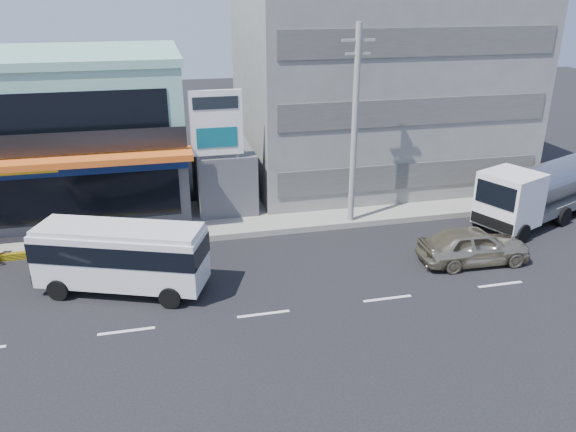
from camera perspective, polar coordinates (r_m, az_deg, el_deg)
The scene contains 11 objects.
ground at distance 21.49m, azimuth -2.51°, elevation -9.92°, with size 120.00×120.00×0.00m, color black.
sidewalk at distance 30.77m, azimuth 3.31°, elevation 0.66°, with size 70.00×5.00×0.30m, color gray.
shop_building at distance 33.06m, azimuth -21.29°, elevation 7.70°, with size 12.40×11.70×8.00m.
concrete_building at distance 35.76m, azimuth 8.97°, elevation 14.82°, with size 16.00×12.00×14.00m, color gray.
gap_structure at distance 31.61m, azimuth -6.67°, elevation 4.21°, with size 3.00×6.00×3.50m, color #4E4E53.
satellite_dish at distance 30.14m, azimuth -6.59°, elevation 6.95°, with size 1.50×1.50×0.15m, color slate.
billboard at distance 28.02m, azimuth -7.28°, elevation 8.61°, with size 2.60×0.18×6.90m.
utility_pole_near at distance 27.68m, azimuth 6.78°, elevation 8.93°, with size 1.60×0.30×10.00m.
minibus at distance 23.22m, azimuth -16.63°, elevation -3.64°, with size 7.01×4.38×2.80m.
sedan at distance 26.20m, azimuth 18.35°, elevation -2.84°, with size 1.98×4.91×1.67m, color #C2B694.
tanker_truck at distance 31.54m, azimuth 24.01°, elevation 2.28°, with size 8.35×5.31×3.18m.
Camera 1 is at (-3.24, -17.93, 11.40)m, focal length 35.00 mm.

